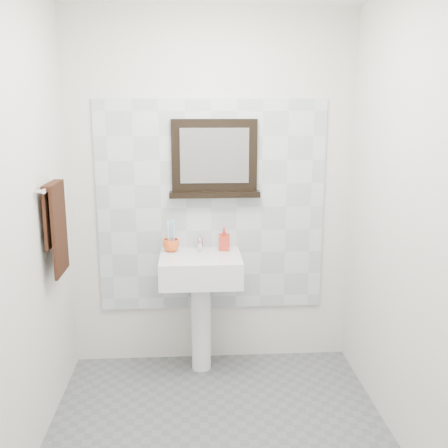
# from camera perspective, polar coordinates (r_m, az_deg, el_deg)

# --- Properties ---
(floor) EXTENTS (2.00, 2.20, 0.01)m
(floor) POSITION_cam_1_polar(r_m,az_deg,el_deg) (3.16, -0.41, -23.19)
(floor) COLOR slate
(floor) RESTS_ON ground
(back_wall) EXTENTS (2.00, 0.01, 2.50)m
(back_wall) POSITION_cam_1_polar(r_m,az_deg,el_deg) (3.70, -1.39, 3.38)
(back_wall) COLOR silver
(back_wall) RESTS_ON ground
(front_wall) EXTENTS (2.00, 0.01, 2.50)m
(front_wall) POSITION_cam_1_polar(r_m,az_deg,el_deg) (1.58, 1.78, -9.81)
(front_wall) COLOR silver
(front_wall) RESTS_ON ground
(left_wall) EXTENTS (0.01, 2.20, 2.50)m
(left_wall) POSITION_cam_1_polar(r_m,az_deg,el_deg) (2.76, -21.66, -0.81)
(left_wall) COLOR silver
(left_wall) RESTS_ON ground
(right_wall) EXTENTS (0.01, 2.20, 2.50)m
(right_wall) POSITION_cam_1_polar(r_m,az_deg,el_deg) (2.86, 19.99, -0.23)
(right_wall) COLOR silver
(right_wall) RESTS_ON ground
(splashback) EXTENTS (1.60, 0.02, 1.50)m
(splashback) POSITION_cam_1_polar(r_m,az_deg,el_deg) (3.71, -1.37, 1.83)
(splashback) COLOR silver
(splashback) RESTS_ON back_wall
(pedestal_sink) EXTENTS (0.55, 0.44, 0.96)m
(pedestal_sink) POSITION_cam_1_polar(r_m,az_deg,el_deg) (3.62, -2.55, -6.21)
(pedestal_sink) COLOR white
(pedestal_sink) RESTS_ON ground
(toothbrush_cup) EXTENTS (0.14, 0.14, 0.09)m
(toothbrush_cup) POSITION_cam_1_polar(r_m,az_deg,el_deg) (3.67, -5.78, -2.32)
(toothbrush_cup) COLOR #FF5E1E
(toothbrush_cup) RESTS_ON pedestal_sink
(toothbrushes) EXTENTS (0.05, 0.04, 0.21)m
(toothbrushes) POSITION_cam_1_polar(r_m,az_deg,el_deg) (3.65, -5.78, -1.10)
(toothbrushes) COLOR white
(toothbrushes) RESTS_ON toothbrush_cup
(soap_dispenser) EXTENTS (0.08, 0.08, 0.16)m
(soap_dispenser) POSITION_cam_1_polar(r_m,az_deg,el_deg) (3.67, 0.01, -1.62)
(soap_dispenser) COLOR red
(soap_dispenser) RESTS_ON pedestal_sink
(framed_mirror) EXTENTS (0.63, 0.11, 0.53)m
(framed_mirror) POSITION_cam_1_polar(r_m,az_deg,el_deg) (3.63, -1.05, 6.94)
(framed_mirror) COLOR black
(framed_mirror) RESTS_ON back_wall
(towel_bar) EXTENTS (0.07, 0.40, 0.03)m
(towel_bar) POSITION_cam_1_polar(r_m,az_deg,el_deg) (3.21, -18.21, 3.94)
(towel_bar) COLOR silver
(towel_bar) RESTS_ON left_wall
(hand_towel) EXTENTS (0.06, 0.30, 0.55)m
(hand_towel) POSITION_cam_1_polar(r_m,az_deg,el_deg) (3.24, -17.83, 0.28)
(hand_towel) COLOR black
(hand_towel) RESTS_ON towel_bar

